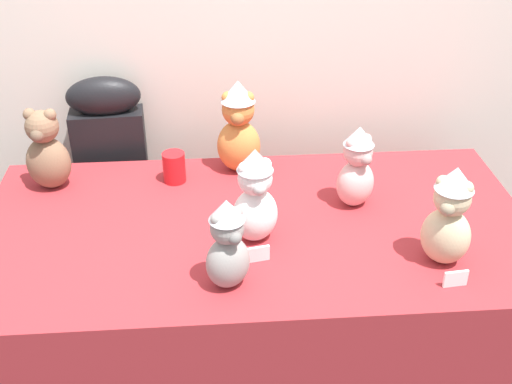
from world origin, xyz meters
The scene contains 12 objects.
wall_back centered at (0.00, 0.96, 1.30)m, with size 7.00×0.08×2.60m, color silver.
display_table centered at (0.00, 0.25, 0.39)m, with size 1.78×0.91×0.78m, color maroon.
instrument_case centered at (-0.53, 0.84, 0.54)m, with size 0.29×0.14×1.07m.
teddy_bear_ginger centered at (-0.04, 0.61, 0.95)m, with size 0.17×0.15×0.35m.
teddy_bear_mocha centered at (-0.70, 0.54, 0.92)m, with size 0.17×0.15×0.30m.
teddy_bear_snow centered at (-0.01, 0.17, 0.93)m, with size 0.17×0.16×0.31m.
teddy_bear_ash centered at (-0.10, -0.05, 0.92)m, with size 0.16×0.15×0.28m.
teddy_bear_blush centered at (0.34, 0.34, 0.92)m, with size 0.17×0.16×0.29m.
teddy_bear_sand centered at (0.53, 0.02, 0.93)m, with size 0.19×0.18×0.32m.
party_cup_red centered at (-0.27, 0.55, 0.84)m, with size 0.08×0.08×0.11m, color red.
name_card_front_left centered at (0.53, -0.10, 0.81)m, with size 0.07×0.01×0.05m, color white.
name_card_front_middle centered at (-0.01, 0.06, 0.81)m, with size 0.07×0.01×0.05m, color white.
Camera 1 is at (-0.13, -1.47, 1.95)m, focal length 45.38 mm.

